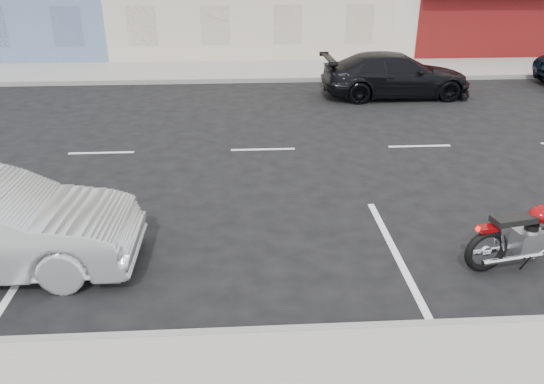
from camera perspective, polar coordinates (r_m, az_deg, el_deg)
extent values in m
plane|color=black|center=(13.56, 7.52, 4.73)|extent=(120.00, 120.00, 0.00)
cube|color=gray|center=(21.81, -10.13, 12.64)|extent=(80.00, 3.40, 0.15)
cube|color=gray|center=(7.58, -22.47, -14.69)|extent=(80.00, 0.12, 0.16)
cube|color=gray|center=(20.16, -10.62, 11.59)|extent=(80.00, 0.12, 0.16)
torus|color=black|center=(9.42, 26.12, -5.14)|extent=(0.74, 0.25, 0.73)
cube|color=#790407|center=(9.21, 26.38, -3.00)|extent=(0.36, 0.23, 0.07)
cylinder|color=silver|center=(9.81, 27.19, -4.91)|extent=(1.04, 0.28, 0.09)
imported|color=black|center=(18.48, 13.16, 12.16)|extent=(4.98, 2.13, 1.43)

